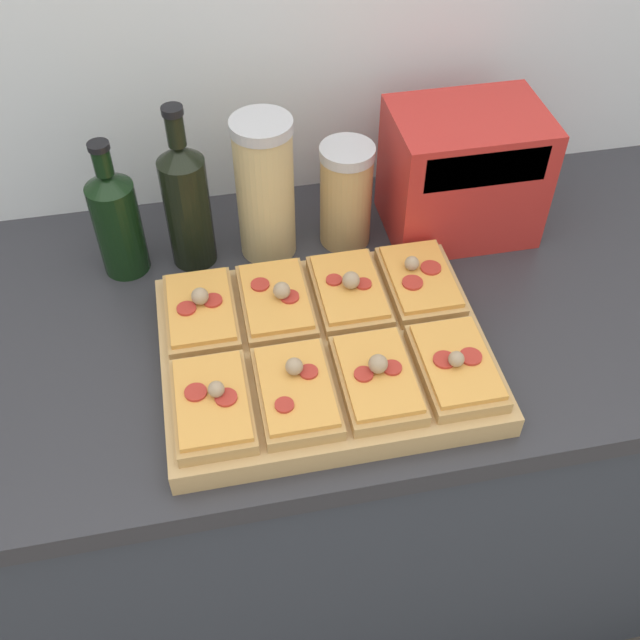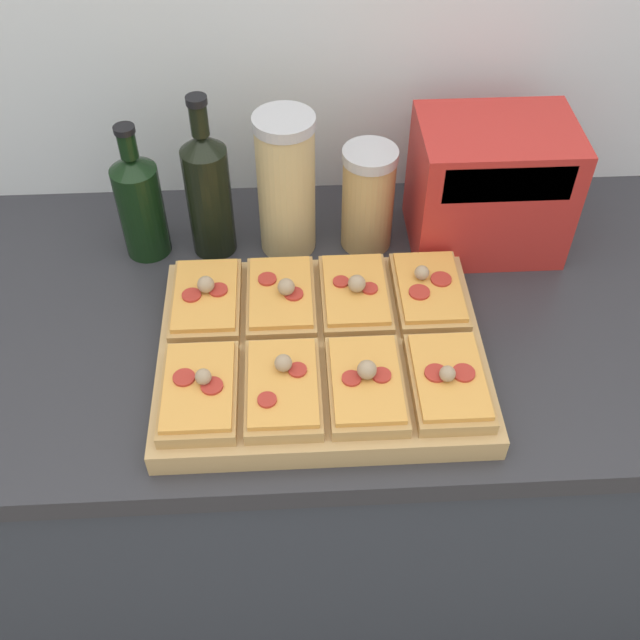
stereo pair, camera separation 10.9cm
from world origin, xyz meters
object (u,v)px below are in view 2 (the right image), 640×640
olive_oil_bottle (140,203)px  grain_jar_tall (286,185)px  toaster_oven (490,186)px  cutting_board (321,353)px  wine_bottle (208,191)px  grain_jar_short (368,198)px

olive_oil_bottle → grain_jar_tall: bearing=0.0°
olive_oil_bottle → toaster_oven: size_ratio=0.88×
cutting_board → grain_jar_tall: grain_jar_tall is taller
wine_bottle → cutting_board: bearing=-58.1°
grain_jar_short → toaster_oven: size_ratio=0.68×
olive_oil_bottle → grain_jar_short: olive_oil_bottle is taller
grain_jar_tall → grain_jar_short: grain_jar_tall is taller
wine_bottle → grain_jar_short: bearing=0.0°
wine_bottle → grain_jar_short: size_ratio=1.54×
olive_oil_bottle → cutting_board: bearing=-43.8°
wine_bottle → grain_jar_tall: (0.13, 0.00, 0.01)m
cutting_board → toaster_oven: toaster_oven is taller
cutting_board → wine_bottle: wine_bottle is taller
wine_bottle → toaster_oven: wine_bottle is taller
cutting_board → olive_oil_bottle: olive_oil_bottle is taller
olive_oil_bottle → toaster_oven: (0.58, -0.00, 0.01)m
grain_jar_short → cutting_board: bearing=-108.8°
wine_bottle → grain_jar_short: (0.26, 0.00, -0.02)m
wine_bottle → grain_jar_short: 0.26m
wine_bottle → toaster_oven: 0.46m
wine_bottle → toaster_oven: (0.46, -0.00, -0.01)m
cutting_board → toaster_oven: size_ratio=1.73×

